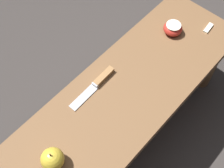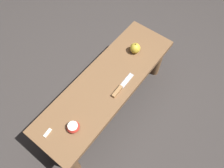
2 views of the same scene
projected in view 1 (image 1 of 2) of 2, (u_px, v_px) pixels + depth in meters
The scene contains 6 objects.
ground_plane at pixel (118, 137), 1.50m from camera, with size 8.00×8.00×0.00m, color #383330.
wooden_bench at pixel (120, 107), 1.22m from camera, with size 1.18×0.37×0.40m.
knife at pixel (98, 82), 1.18m from camera, with size 0.23×0.04×0.02m.
apple_whole at pixel (52, 159), 1.00m from camera, with size 0.08×0.08×0.09m.
apple_cut at pixel (173, 28), 1.30m from camera, with size 0.08×0.08×0.05m.
apple_slice_near_knife at pixel (208, 28), 1.32m from camera, with size 0.06×0.03×0.01m.
Camera 1 is at (-0.43, -0.35, 1.42)m, focal length 50.00 mm.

